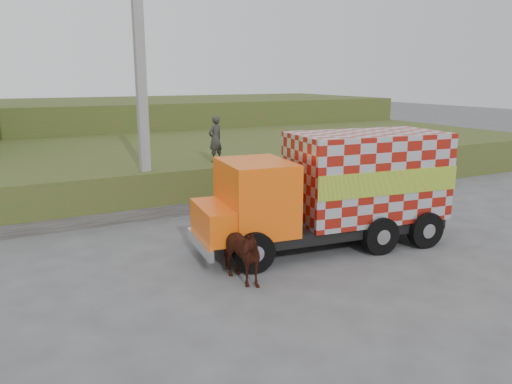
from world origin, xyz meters
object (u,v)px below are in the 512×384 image
utility_pole (141,90)px  cow (238,253)px  pedestrian (215,139)px  cargo_truck (336,189)px

utility_pole → cow: (0.23, -6.40, -3.40)m
utility_pole → pedestrian: bearing=10.5°
cargo_truck → pedestrian: size_ratio=4.23×
cow → pedestrian: bearing=62.9°
cargo_truck → cow: size_ratio=4.38×
cow → pedestrian: pedestrian is taller
cargo_truck → pedestrian: (-0.97, 5.86, 0.76)m
utility_pole → pedestrian: (2.71, 0.50, -1.74)m
utility_pole → pedestrian: size_ratio=4.81×
utility_pole → cow: size_ratio=4.98×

